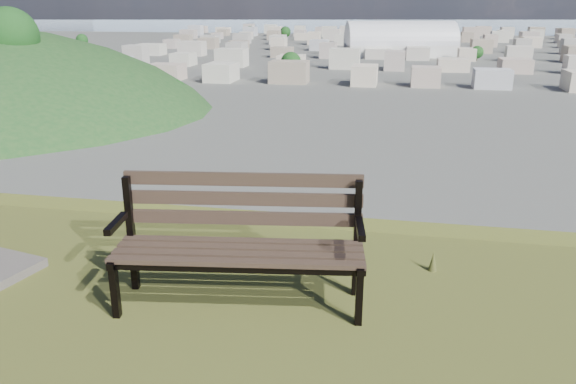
# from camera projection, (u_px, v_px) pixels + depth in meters

# --- Properties ---
(park_bench) EXTENTS (2.00, 0.87, 1.01)m
(park_bench) POSITION_uv_depth(u_px,v_px,m) (240.00, 234.00, 4.41)
(park_bench) COLOR #3F2E24
(park_bench) RESTS_ON hilltop_mesa
(arena) EXTENTS (61.98, 37.69, 24.40)m
(arena) POSITION_uv_depth(u_px,v_px,m) (400.00, 45.00, 303.97)
(arena) COLOR silver
(arena) RESTS_ON ground
(city_blocks) EXTENTS (395.00, 361.00, 7.00)m
(city_blocks) POSITION_uv_depth(u_px,v_px,m) (398.00, 41.00, 376.36)
(city_blocks) COLOR beige
(city_blocks) RESTS_ON ground
(city_trees) EXTENTS (406.52, 387.20, 9.98)m
(city_trees) POSITION_uv_depth(u_px,v_px,m) (348.00, 46.00, 310.53)
(city_trees) COLOR #2D2316
(city_trees) RESTS_ON ground
(bay_water) EXTENTS (2400.00, 700.00, 0.12)m
(bay_water) POSITION_uv_depth(u_px,v_px,m) (401.00, 23.00, 847.82)
(bay_water) COLOR #8499A9
(bay_water) RESTS_ON ground
(far_hills) EXTENTS (2050.00, 340.00, 60.00)m
(far_hills) POSITION_uv_depth(u_px,v_px,m) (376.00, 4.00, 1318.63)
(far_hills) COLOR #9EB1C4
(far_hills) RESTS_ON ground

